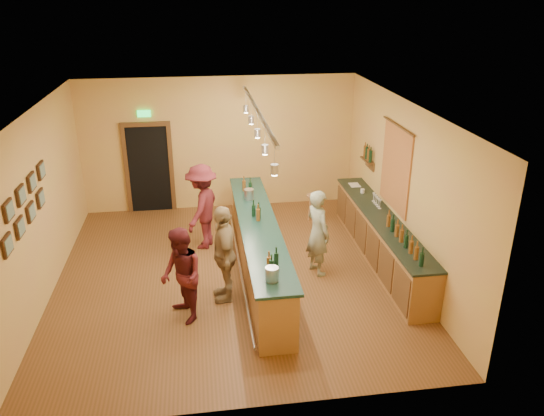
{
  "coord_description": "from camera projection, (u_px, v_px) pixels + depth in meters",
  "views": [
    {
      "loc": [
        -0.51,
        -8.86,
        5.06
      ],
      "look_at": [
        0.79,
        0.2,
        1.25
      ],
      "focal_mm": 35.0,
      "sensor_mm": 36.0,
      "label": 1
    }
  ],
  "objects": [
    {
      "name": "pendant_track",
      "position": [
        257.0,
        120.0,
        9.03
      ],
      "size": [
        0.11,
        4.6,
        0.5
      ],
      "color": "silver",
      "rests_on": "ceiling"
    },
    {
      "name": "customer_b",
      "position": [
        224.0,
        253.0,
        9.03
      ],
      "size": [
        0.46,
        1.04,
        1.74
      ],
      "primitive_type": "imported",
      "rotation": [
        0.0,
        0.0,
        -1.54
      ],
      "color": "#997A51",
      "rests_on": "floor"
    },
    {
      "name": "wall_front",
      "position": [
        250.0,
        303.0,
        6.29
      ],
      "size": [
        6.5,
        0.02,
        3.2
      ],
      "primitive_type": "cube",
      "color": "gold",
      "rests_on": "floor"
    },
    {
      "name": "wall_back",
      "position": [
        220.0,
        144.0,
        12.69
      ],
      "size": [
        6.5,
        0.02,
        3.2
      ],
      "primitive_type": "cube",
      "color": "gold",
      "rests_on": "floor"
    },
    {
      "name": "wall_right",
      "position": [
        403.0,
        188.0,
        9.92
      ],
      "size": [
        0.02,
        7.0,
        3.2
      ],
      "primitive_type": "cube",
      "color": "gold",
      "rests_on": "floor"
    },
    {
      "name": "customer_a",
      "position": [
        181.0,
        276.0,
        8.46
      ],
      "size": [
        0.85,
        0.95,
        1.61
      ],
      "primitive_type": "imported",
      "rotation": [
        0.0,
        0.0,
        -1.2
      ],
      "color": "#59191E",
      "rests_on": "floor"
    },
    {
      "name": "tapestry",
      "position": [
        396.0,
        168.0,
        10.19
      ],
      "size": [
        0.03,
        1.4,
        1.6
      ],
      "primitive_type": "cube",
      "color": "#A92129",
      "rests_on": "wall_right"
    },
    {
      "name": "wall_left",
      "position": [
        40.0,
        206.0,
        9.06
      ],
      "size": [
        0.02,
        7.0,
        3.2
      ],
      "primitive_type": "cube",
      "color": "gold",
      "rests_on": "floor"
    },
    {
      "name": "back_counter",
      "position": [
        381.0,
        238.0,
        10.48
      ],
      "size": [
        0.6,
        4.55,
        1.27
      ],
      "color": "olive",
      "rests_on": "floor"
    },
    {
      "name": "customer_c",
      "position": [
        202.0,
        207.0,
        10.89
      ],
      "size": [
        1.07,
        1.33,
        1.8
      ],
      "primitive_type": "imported",
      "rotation": [
        0.0,
        0.0,
        -1.97
      ],
      "color": "#59191E",
      "rests_on": "floor"
    },
    {
      "name": "bar_stool",
      "position": [
        314.0,
        201.0,
        12.17
      ],
      "size": [
        0.33,
        0.33,
        0.68
      ],
      "rotation": [
        0.0,
        0.0,
        0.12
      ],
      "color": "#905F41",
      "rests_on": "floor"
    },
    {
      "name": "tasting_bar",
      "position": [
        259.0,
        244.0,
        9.94
      ],
      "size": [
        0.73,
        5.1,
        1.38
      ],
      "color": "olive",
      "rests_on": "floor"
    },
    {
      "name": "bartender",
      "position": [
        318.0,
        232.0,
        9.89
      ],
      "size": [
        0.59,
        0.71,
        1.67
      ],
      "primitive_type": "imported",
      "rotation": [
        0.0,
        0.0,
        1.93
      ],
      "color": "gray",
      "rests_on": "floor"
    },
    {
      "name": "floor",
      "position": [
        232.0,
        275.0,
        10.11
      ],
      "size": [
        7.0,
        7.0,
        0.0
      ],
      "primitive_type": "plane",
      "color": "brown",
      "rests_on": "ground"
    },
    {
      "name": "picture_grid",
      "position": [
        27.0,
        204.0,
        8.25
      ],
      "size": [
        0.06,
        2.2,
        0.7
      ],
      "primitive_type": null,
      "color": "#382111",
      "rests_on": "wall_left"
    },
    {
      "name": "ceiling",
      "position": [
        227.0,
        108.0,
        8.88
      ],
      "size": [
        6.5,
        7.0,
        0.02
      ],
      "primitive_type": "cube",
      "color": "silver",
      "rests_on": "wall_back"
    },
    {
      "name": "doorway",
      "position": [
        149.0,
        166.0,
        12.62
      ],
      "size": [
        1.15,
        0.09,
        2.48
      ],
      "color": "black",
      "rests_on": "wall_back"
    },
    {
      "name": "bottle_shelf",
      "position": [
        368.0,
        155.0,
        11.62
      ],
      "size": [
        0.17,
        0.55,
        0.54
      ],
      "color": "#4C3216",
      "rests_on": "wall_right"
    }
  ]
}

